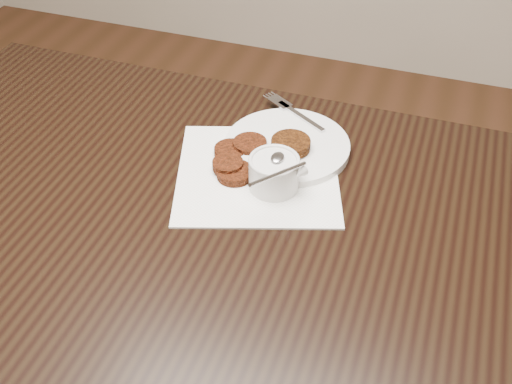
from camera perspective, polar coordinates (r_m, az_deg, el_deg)
table at (r=1.27m, az=-4.30°, el=-15.01°), size 1.28×0.82×0.75m
napkin at (r=1.07m, az=0.15°, el=1.74°), size 0.35×0.35×0.00m
sauce_ramekin at (r=1.00m, az=1.69°, el=3.10°), size 0.13×0.13×0.12m
patty_cluster at (r=1.08m, az=-1.58°, el=2.80°), size 0.26×0.26×0.02m
plate_with_patty at (r=1.12m, az=2.88°, el=4.57°), size 0.31×0.31×0.03m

